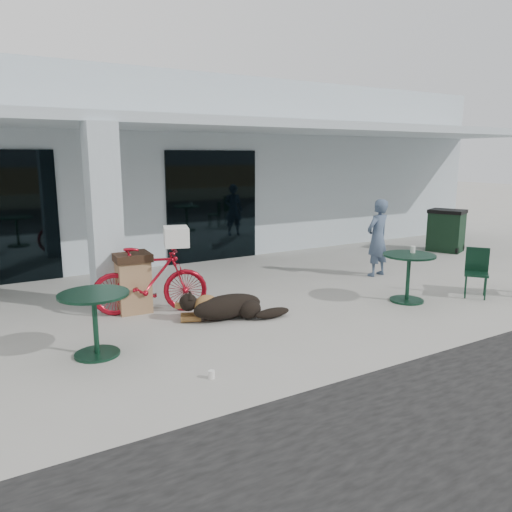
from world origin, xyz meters
TOP-DOWN VIEW (x-y plane):
  - ground at (0.00, 0.00)m, footprint 80.00×80.00m
  - building at (0.00, 8.50)m, footprint 22.00×7.00m
  - storefront_glass_right at (1.80, 4.98)m, footprint 2.40×0.06m
  - column at (-1.50, 2.30)m, footprint 0.50×0.50m
  - overhang at (0.00, 3.60)m, footprint 22.00×2.80m
  - bicycle at (-0.99, 1.60)m, footprint 1.95×1.07m
  - laundry_basket at (-0.57, 1.47)m, footprint 0.53×0.61m
  - dog at (-0.03, 0.70)m, footprint 1.44×0.94m
  - cup_near_dog at (-1.21, -1.14)m, footprint 0.09×0.09m
  - cafe_table_near at (-2.20, 0.26)m, footprint 1.19×1.19m
  - cafe_table_far at (3.21, -0.07)m, footprint 1.05×1.05m
  - cafe_chair_far_b at (4.50, -0.53)m, footprint 0.60×0.60m
  - person at (4.13, 1.66)m, footprint 0.67×0.49m
  - cup_on_table at (3.37, 0.00)m, footprint 0.10×0.10m
  - trash_receptacle at (-1.20, 1.88)m, footprint 0.63×0.63m
  - wheeled_bin at (7.80, 2.80)m, footprint 0.99×1.10m

SIDE VIEW (x-z plane):
  - ground at x=0.00m, z-range 0.00..0.00m
  - cup_near_dog at x=-1.21m, z-range 0.00..0.10m
  - dog at x=-0.03m, z-range 0.00..0.46m
  - cafe_table_near at x=-2.20m, z-range 0.00..0.85m
  - cafe_table_far at x=3.21m, z-range 0.00..0.86m
  - cafe_chair_far_b at x=4.50m, z-range 0.00..0.91m
  - trash_receptacle at x=-1.20m, z-range 0.00..1.00m
  - bicycle at x=-0.99m, z-range 0.00..1.13m
  - wheeled_bin at x=7.80m, z-range 0.00..1.14m
  - person at x=4.13m, z-range 0.00..1.67m
  - cup_on_table at x=3.37m, z-range 0.86..0.98m
  - laundry_basket at x=-0.57m, z-range 1.13..1.44m
  - storefront_glass_right at x=1.80m, z-range 0.00..2.70m
  - column at x=-1.50m, z-range 0.00..3.12m
  - building at x=0.00m, z-range 0.00..4.50m
  - overhang at x=0.00m, z-range 3.12..3.30m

